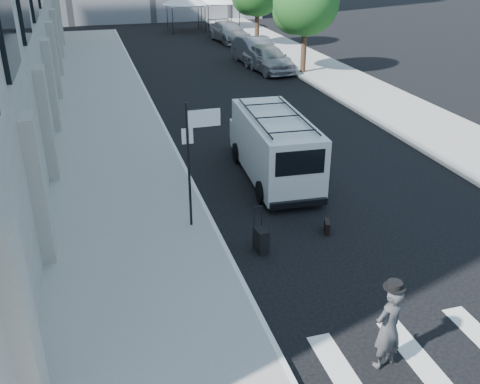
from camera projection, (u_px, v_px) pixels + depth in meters
ground at (324, 277)px, 12.87m from camera, size 120.00×120.00×0.00m
sidewalk_left at (105, 107)px, 25.65m from camera, size 4.50×48.00×0.15m
sidewalk_right at (324, 71)px, 32.45m from camera, size 4.00×56.00×0.15m
sign_pole at (197, 139)px, 13.91m from camera, size 1.03×0.07×3.50m
tree_near at (303, 4)px, 30.53m from camera, size 3.80×3.83×6.03m
businessman at (388, 327)px, 9.85m from camera, size 0.74×0.59×1.77m
briefcase at (327, 227)px, 14.77m from camera, size 0.26×0.45×0.34m
suitcase at (261, 240)px, 13.80m from camera, size 0.33×0.47×1.22m
cargo_van at (274, 146)px, 17.84m from camera, size 2.25×5.75×2.15m
parked_car_a at (268, 58)px, 32.45m from camera, size 2.35×4.88×1.61m
parked_car_b at (256, 52)px, 34.15m from camera, size 2.08×5.22×1.69m
parked_car_c at (229, 32)px, 41.90m from camera, size 2.70×5.37×1.50m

